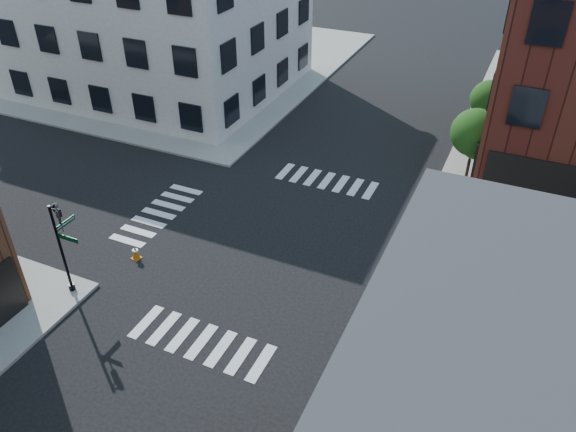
% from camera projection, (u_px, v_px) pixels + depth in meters
% --- Properties ---
extents(ground, '(120.00, 120.00, 0.00)m').
position_uv_depth(ground, '(276.00, 246.00, 27.87)').
color(ground, black).
rests_on(ground, ground).
extents(sidewalk_nw, '(30.00, 30.00, 0.15)m').
position_uv_depth(sidewalk_nw, '(166.00, 60.00, 50.82)').
color(sidewalk_nw, gray).
rests_on(sidewalk_nw, ground).
extents(building_nw, '(22.00, 16.00, 11.00)m').
position_uv_depth(building_nw, '(142.00, 14.00, 43.32)').
color(building_nw, beige).
rests_on(building_nw, ground).
extents(tree_near, '(2.69, 2.69, 4.49)m').
position_uv_depth(tree_near, '(476.00, 135.00, 31.03)').
color(tree_near, black).
rests_on(tree_near, ground).
extents(tree_far, '(2.43, 2.43, 4.07)m').
position_uv_depth(tree_far, '(490.00, 101.00, 35.71)').
color(tree_far, black).
rests_on(tree_far, ground).
extents(signal_pole, '(1.29, 1.24, 4.60)m').
position_uv_depth(signal_pole, '(62.00, 240.00, 23.53)').
color(signal_pole, black).
rests_on(signal_pole, ground).
extents(box_truck, '(8.75, 3.05, 3.90)m').
position_uv_depth(box_truck, '(541.00, 363.00, 19.09)').
color(box_truck, white).
rests_on(box_truck, ground).
extents(traffic_cone, '(0.48, 0.48, 0.74)m').
position_uv_depth(traffic_cone, '(136.00, 253.00, 26.86)').
color(traffic_cone, '#CD6609').
rests_on(traffic_cone, ground).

